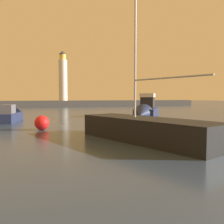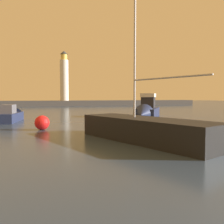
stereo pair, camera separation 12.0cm
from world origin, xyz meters
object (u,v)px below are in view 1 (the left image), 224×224
(motorboat_2, at_px, (11,115))
(sailboat_moored, at_px, (146,129))
(motorboat_0, at_px, (146,111))
(mooring_buoy, at_px, (42,123))
(lighthouse, at_px, (63,77))

(motorboat_2, bearing_deg, sailboat_moored, -61.66)
(motorboat_0, relative_size, motorboat_2, 1.27)
(motorboat_2, relative_size, mooring_buoy, 5.82)
(sailboat_moored, xyz_separation_m, mooring_buoy, (-5.22, 6.55, -0.15))
(motorboat_0, bearing_deg, mooring_buoy, -149.58)
(sailboat_moored, bearing_deg, mooring_buoy, 128.55)
(lighthouse, relative_size, sailboat_moored, 1.00)
(mooring_buoy, bearing_deg, motorboat_0, 30.42)
(lighthouse, bearing_deg, mooring_buoy, -98.77)
(lighthouse, distance_m, sailboat_moored, 54.07)
(lighthouse, height_order, sailboat_moored, lighthouse)
(motorboat_0, xyz_separation_m, sailboat_moored, (-6.56, -13.47, -0.14))
(motorboat_0, distance_m, mooring_buoy, 13.66)
(lighthouse, distance_m, motorboat_2, 40.78)
(motorboat_0, height_order, motorboat_2, motorboat_0)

